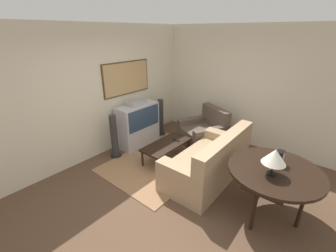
% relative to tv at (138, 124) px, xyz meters
% --- Properties ---
extents(ground_plane, '(12.00, 12.00, 0.00)m').
position_rel_tv_xyz_m(ground_plane, '(-0.91, -1.79, -0.51)').
color(ground_plane, brown).
extents(wall_back, '(12.00, 0.10, 2.70)m').
position_rel_tv_xyz_m(wall_back, '(-0.89, 0.34, 0.85)').
color(wall_back, beige).
rests_on(wall_back, ground_plane).
extents(wall_right, '(0.06, 12.00, 2.70)m').
position_rel_tv_xyz_m(wall_right, '(1.72, -1.79, 0.84)').
color(wall_right, beige).
rests_on(wall_right, ground_plane).
extents(area_rug, '(2.30, 1.72, 0.01)m').
position_rel_tv_xyz_m(area_rug, '(-0.26, -0.98, -0.50)').
color(area_rug, '#99704C').
rests_on(area_rug, ground_plane).
extents(tv, '(1.02, 0.45, 1.08)m').
position_rel_tv_xyz_m(tv, '(0.00, 0.00, 0.00)').
color(tv, '#B7B7BC').
rests_on(tv, ground_plane).
extents(couch, '(1.84, 0.94, 0.93)m').
position_rel_tv_xyz_m(couch, '(-0.12, -2.01, -0.19)').
color(couch, tan).
rests_on(couch, ground_plane).
extents(armchair, '(1.19, 1.19, 0.88)m').
position_rel_tv_xyz_m(armchair, '(0.99, -1.21, -0.22)').
color(armchair, brown).
rests_on(armchair, ground_plane).
extents(coffee_table, '(1.11, 0.51, 0.38)m').
position_rel_tv_xyz_m(coffee_table, '(-0.13, -0.99, -0.17)').
color(coffee_table, black).
rests_on(coffee_table, ground_plane).
extents(console_table, '(1.27, 1.27, 0.78)m').
position_rel_tv_xyz_m(console_table, '(-0.34, -3.14, 0.21)').
color(console_table, black).
rests_on(console_table, ground_plane).
extents(table_lamp, '(0.31, 0.31, 0.38)m').
position_rel_tv_xyz_m(table_lamp, '(-0.49, -3.13, 0.54)').
color(table_lamp, black).
rests_on(table_lamp, console_table).
extents(mantel_clock, '(0.13, 0.10, 0.21)m').
position_rel_tv_xyz_m(mantel_clock, '(-0.16, -3.13, 0.37)').
color(mantel_clock, black).
rests_on(mantel_clock, console_table).
extents(remote, '(0.06, 0.16, 0.02)m').
position_rel_tv_xyz_m(remote, '(0.11, -1.05, -0.12)').
color(remote, black).
rests_on(remote, coffee_table).
extents(speaker_tower_left, '(0.25, 0.25, 0.96)m').
position_rel_tv_xyz_m(speaker_tower_left, '(-0.74, -0.05, -0.06)').
color(speaker_tower_left, black).
rests_on(speaker_tower_left, ground_plane).
extents(speaker_tower_right, '(0.25, 0.25, 0.96)m').
position_rel_tv_xyz_m(speaker_tower_right, '(0.74, -0.05, -0.06)').
color(speaker_tower_right, black).
rests_on(speaker_tower_right, ground_plane).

